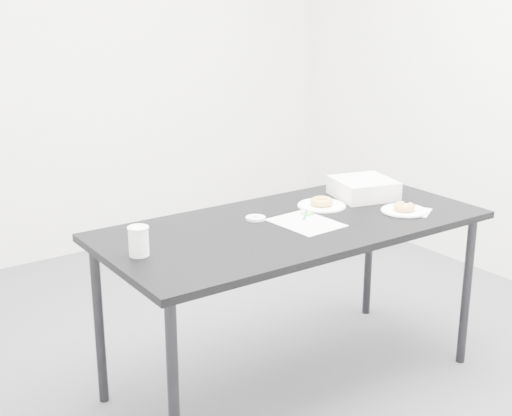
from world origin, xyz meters
TOP-DOWN VIEW (x-y plane):
  - floor at (0.00, 0.00)m, footprint 4.00×4.00m
  - wall_back at (0.00, 2.00)m, footprint 4.00×0.02m
  - table at (0.13, -0.19)m, footprint 1.72×0.82m
  - scorecard at (0.17, -0.23)m, footprint 0.25×0.31m
  - logo_patch at (0.25, -0.14)m, footprint 0.05×0.05m
  - pen at (0.23, -0.15)m, footprint 0.10×0.10m
  - napkin at (0.68, -0.38)m, footprint 0.20×0.20m
  - plate_near at (0.64, -0.36)m, footprint 0.21×0.21m
  - donut_near at (0.64, -0.36)m, footprint 0.13×0.13m
  - plate_far at (0.39, -0.08)m, footprint 0.23×0.23m
  - donut_far at (0.39, -0.08)m, footprint 0.11×0.11m
  - coffee_cup at (-0.60, -0.16)m, footprint 0.08×0.08m
  - cup_lid at (0.02, -0.06)m, footprint 0.09×0.09m
  - bakery_box at (0.65, -0.08)m, footprint 0.33×0.33m

SIDE VIEW (x-z plane):
  - floor at x=0.00m, z-range 0.00..0.00m
  - table at x=0.13m, z-range 0.33..1.11m
  - scorecard at x=0.17m, z-range 0.78..0.78m
  - napkin at x=0.68m, z-range 0.78..0.78m
  - plate_far at x=0.39m, z-range 0.78..0.78m
  - logo_patch at x=0.25m, z-range 0.78..0.78m
  - plate_near at x=0.64m, z-range 0.78..0.79m
  - cup_lid at x=0.02m, z-range 0.78..0.79m
  - pen at x=0.23m, z-range 0.78..0.79m
  - donut_far at x=0.39m, z-range 0.78..0.82m
  - donut_near at x=0.64m, z-range 0.79..0.82m
  - bakery_box at x=0.65m, z-range 0.78..0.87m
  - coffee_cup at x=-0.60m, z-range 0.78..0.89m
  - wall_back at x=0.00m, z-range 0.00..2.70m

